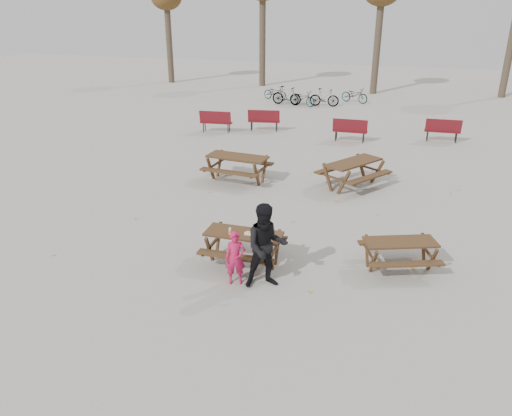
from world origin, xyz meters
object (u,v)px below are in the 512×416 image
(adult, at_px, (266,246))
(child, at_px, (235,258))
(soda_bottle, at_px, (230,231))
(food_tray, at_px, (248,234))
(main_picnic_table, at_px, (244,240))
(picnic_table_east, at_px, (399,255))
(picnic_table_far, at_px, (353,174))
(picnic_table_north, at_px, (238,168))

(adult, bearing_deg, child, 162.70)
(soda_bottle, distance_m, adult, 1.28)
(food_tray, xyz_separation_m, soda_bottle, (-0.41, -0.11, 0.05))
(food_tray, height_order, adult, adult)
(food_tray, xyz_separation_m, child, (-0.01, -0.90, -0.18))
(main_picnic_table, height_order, food_tray, food_tray)
(main_picnic_table, bearing_deg, picnic_table_east, 12.33)
(child, relative_size, picnic_table_east, 0.75)
(child, distance_m, picnic_table_far, 7.17)
(soda_bottle, bearing_deg, picnic_table_north, 107.28)
(picnic_table_east, bearing_deg, picnic_table_far, 87.06)
(adult, height_order, picnic_table_north, adult)
(soda_bottle, xyz_separation_m, child, (0.40, -0.79, -0.23))
(food_tray, xyz_separation_m, picnic_table_far, (1.71, 6.06, -0.35))
(child, xyz_separation_m, picnic_table_north, (-2.15, 6.40, -0.17))
(soda_bottle, bearing_deg, child, -63.06)
(main_picnic_table, xyz_separation_m, adult, (0.80, -0.86, 0.37))
(main_picnic_table, bearing_deg, food_tray, -22.06)
(main_picnic_table, relative_size, food_tray, 10.00)
(food_tray, bearing_deg, soda_bottle, -165.31)
(main_picnic_table, relative_size, adult, 0.94)
(main_picnic_table, bearing_deg, adult, -47.07)
(adult, distance_m, picnic_table_east, 3.24)
(picnic_table_east, xyz_separation_m, picnic_table_far, (-1.69, 5.23, 0.09))
(main_picnic_table, height_order, soda_bottle, soda_bottle)
(soda_bottle, relative_size, child, 0.14)
(main_picnic_table, relative_size, picnic_table_east, 1.10)
(picnic_table_far, bearing_deg, picnic_table_east, -128.76)
(main_picnic_table, xyz_separation_m, picnic_table_far, (1.84, 6.00, -0.14))
(soda_bottle, distance_m, child, 0.91)
(main_picnic_table, distance_m, picnic_table_far, 6.28)
(child, distance_m, picnic_table_east, 3.83)
(picnic_table_east, relative_size, picnic_table_north, 0.79)
(soda_bottle, height_order, picnic_table_east, soda_bottle)
(main_picnic_table, xyz_separation_m, child, (0.13, -0.95, 0.03))
(food_tray, bearing_deg, picnic_table_east, 13.71)
(picnic_table_east, bearing_deg, child, -173.98)
(main_picnic_table, distance_m, adult, 1.23)
(picnic_table_north, relative_size, picnic_table_far, 1.00)
(picnic_table_north, bearing_deg, soda_bottle, -66.83)
(food_tray, xyz_separation_m, picnic_table_east, (3.40, 0.83, -0.44))
(adult, xyz_separation_m, picnic_table_far, (1.05, 6.86, -0.52))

